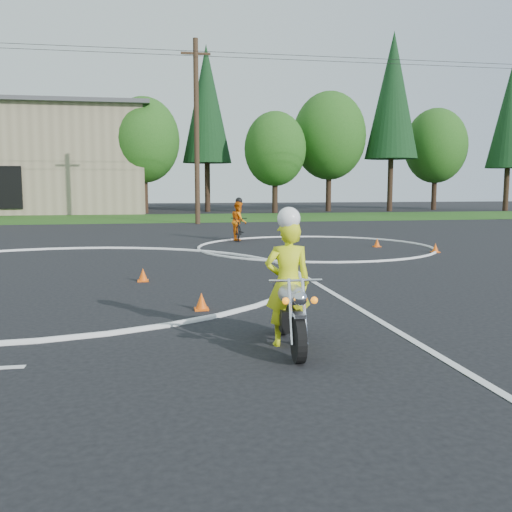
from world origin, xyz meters
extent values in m
plane|color=black|center=(0.00, 0.00, 0.00)|extent=(120.00, 120.00, 0.00)
cube|color=#1E4714|center=(0.00, 27.00, 0.01)|extent=(120.00, 10.00, 0.02)
torus|color=silver|center=(0.00, 3.00, 0.01)|extent=(12.12, 12.12, 0.12)
torus|color=silver|center=(8.00, 8.00, 0.01)|extent=(8.10, 8.10, 0.10)
cube|color=silver|center=(6.00, -2.00, 0.01)|extent=(0.12, 10.00, 0.01)
cylinder|color=black|center=(4.21, -4.40, 0.28)|extent=(0.15, 0.57, 0.57)
cylinder|color=black|center=(4.30, -3.08, 0.28)|extent=(0.15, 0.57, 0.57)
cube|color=black|center=(4.26, -3.70, 0.38)|extent=(0.30, 0.54, 0.28)
ellipsoid|color=#AAABAF|center=(4.24, -3.89, 0.74)|extent=(0.38, 0.63, 0.27)
cube|color=black|center=(4.28, -3.41, 0.70)|extent=(0.29, 0.58, 0.09)
cylinder|color=white|center=(4.13, -4.32, 0.62)|extent=(0.07, 0.34, 0.76)
cylinder|color=white|center=(4.30, -4.34, 0.62)|extent=(0.07, 0.34, 0.76)
cube|color=silver|center=(4.21, -4.42, 0.59)|extent=(0.15, 0.22, 0.05)
cylinder|color=silver|center=(4.22, -4.17, 0.97)|extent=(0.66, 0.08, 0.03)
sphere|color=silver|center=(4.20, -4.50, 0.81)|extent=(0.17, 0.17, 0.17)
sphere|color=orange|center=(4.03, -4.47, 0.78)|extent=(0.09, 0.09, 0.09)
sphere|color=orange|center=(4.37, -4.49, 0.78)|extent=(0.09, 0.09, 0.09)
cylinder|color=silver|center=(4.43, -3.33, 0.28)|extent=(0.13, 0.76, 0.08)
imported|color=yellow|center=(4.25, -3.64, 0.84)|extent=(0.64, 0.44, 1.68)
sphere|color=white|center=(4.25, -3.69, 1.70)|extent=(0.30, 0.30, 0.30)
imported|color=black|center=(5.82, 11.01, 0.46)|extent=(0.88, 1.82, 0.91)
imported|color=orange|center=(5.82, 11.01, 0.76)|extent=(0.69, 0.82, 1.52)
sphere|color=black|center=(5.82, 11.01, 1.54)|extent=(0.26, 0.26, 0.26)
cone|color=#FF5B0D|center=(2.28, 1.92, 0.15)|extent=(0.22, 0.22, 0.30)
cube|color=#FF5B0D|center=(2.28, 1.92, 0.01)|extent=(0.24, 0.24, 0.03)
cone|color=#FF5B0D|center=(10.20, 7.80, 0.15)|extent=(0.22, 0.22, 0.30)
cube|color=#FF5B0D|center=(10.20, 7.80, 0.01)|extent=(0.24, 0.24, 0.03)
cone|color=#FF5B0D|center=(3.31, -1.26, 0.15)|extent=(0.22, 0.22, 0.30)
cube|color=#FF5B0D|center=(3.31, -1.26, 0.01)|extent=(0.24, 0.24, 0.03)
cone|color=#FF5B0D|center=(11.39, 5.90, 0.15)|extent=(0.22, 0.22, 0.30)
cube|color=#FF5B0D|center=(11.39, 5.90, 0.01)|extent=(0.24, 0.24, 0.03)
cylinder|color=#382619|center=(2.00, 34.00, 1.62)|extent=(0.44, 0.44, 3.24)
ellipsoid|color=#1E5116|center=(2.00, 34.00, 5.58)|extent=(5.40, 5.40, 6.48)
cylinder|color=#382619|center=(7.00, 36.00, 1.98)|extent=(0.44, 0.44, 3.96)
cone|color=black|center=(7.00, 36.00, 8.63)|extent=(3.96, 3.96, 9.35)
cylinder|color=#382619|center=(12.00, 33.00, 1.44)|extent=(0.44, 0.44, 2.88)
ellipsoid|color=#1E5116|center=(12.00, 33.00, 4.96)|extent=(4.80, 4.80, 5.76)
cylinder|color=#382619|center=(17.00, 35.00, 1.80)|extent=(0.44, 0.44, 3.60)
ellipsoid|color=#1E5116|center=(17.00, 35.00, 6.20)|extent=(6.00, 6.00, 7.20)
cylinder|color=#382619|center=(22.00, 34.00, 2.16)|extent=(0.44, 0.44, 4.32)
cone|color=black|center=(22.00, 34.00, 9.42)|extent=(4.32, 4.32, 10.20)
cylinder|color=#382619|center=(27.00, 36.00, 1.62)|extent=(0.44, 0.44, 3.24)
ellipsoid|color=#1E5116|center=(27.00, 36.00, 5.58)|extent=(5.40, 5.40, 6.48)
cylinder|color=#382619|center=(32.00, 33.00, 1.80)|extent=(0.44, 0.44, 3.60)
cone|color=black|center=(32.00, 33.00, 7.85)|extent=(3.60, 3.60, 8.50)
cylinder|color=#382619|center=(-2.00, 35.00, 1.44)|extent=(0.44, 0.44, 2.88)
ellipsoid|color=#1E5116|center=(-2.00, 35.00, 4.96)|extent=(4.80, 4.80, 5.76)
cylinder|color=#473321|center=(5.00, 21.00, 5.00)|extent=(0.28, 0.28, 10.00)
cube|color=#473321|center=(5.00, 21.00, 9.20)|extent=(1.60, 0.12, 0.12)
cylinder|color=black|center=(-5.00, 21.55, 9.20)|extent=(20.00, 0.02, 0.02)
cylinder|color=black|center=(15.00, 20.45, 9.20)|extent=(20.00, 0.02, 0.02)
cylinder|color=black|center=(15.00, 21.55, 9.20)|extent=(20.00, 0.02, 0.02)
camera|label=1|loc=(2.51, -10.87, 2.12)|focal=40.00mm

